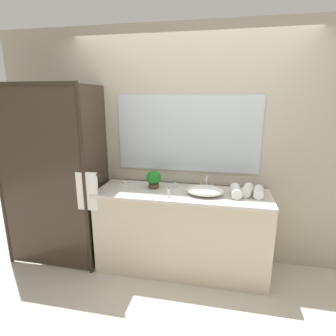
% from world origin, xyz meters
% --- Properties ---
extents(ground_plane, '(8.00, 8.00, 0.00)m').
position_xyz_m(ground_plane, '(0.00, 0.00, 0.00)').
color(ground_plane, beige).
extents(wall_back_with_mirror, '(4.40, 0.06, 2.60)m').
position_xyz_m(wall_back_with_mirror, '(0.00, 0.34, 1.30)').
color(wall_back_with_mirror, '#B2A893').
rests_on(wall_back_with_mirror, ground_plane).
extents(vanity_cabinet, '(1.80, 0.58, 0.90)m').
position_xyz_m(vanity_cabinet, '(0.00, 0.01, 0.45)').
color(vanity_cabinet, beige).
rests_on(vanity_cabinet, ground_plane).
extents(shower_enclosure, '(1.20, 0.59, 2.00)m').
position_xyz_m(shower_enclosure, '(-1.27, -0.19, 1.02)').
color(shower_enclosure, '#2D2319').
rests_on(shower_enclosure, ground_plane).
extents(sink_basin, '(0.39, 0.29, 0.09)m').
position_xyz_m(sink_basin, '(0.24, -0.03, 0.94)').
color(sink_basin, white).
rests_on(sink_basin, vanity_cabinet).
extents(faucet, '(0.17, 0.14, 0.14)m').
position_xyz_m(faucet, '(0.24, 0.15, 0.95)').
color(faucet, silver).
rests_on(faucet, vanity_cabinet).
extents(potted_plant, '(0.16, 0.16, 0.19)m').
position_xyz_m(potted_plant, '(-0.32, 0.07, 1.00)').
color(potted_plant, '#473828').
rests_on(potted_plant, vanity_cabinet).
extents(soap_dish, '(0.10, 0.07, 0.04)m').
position_xyz_m(soap_dish, '(-0.70, 0.14, 0.91)').
color(soap_dish, silver).
rests_on(soap_dish, vanity_cabinet).
extents(amenity_bottle_shampoo, '(0.03, 0.03, 0.08)m').
position_xyz_m(amenity_bottle_shampoo, '(-0.10, 0.11, 0.94)').
color(amenity_bottle_shampoo, silver).
rests_on(amenity_bottle_shampoo, vanity_cabinet).
extents(amenity_bottle_lotion, '(0.03, 0.03, 0.10)m').
position_xyz_m(amenity_bottle_lotion, '(-0.11, -0.17, 0.95)').
color(amenity_bottle_lotion, silver).
rests_on(amenity_bottle_lotion, vanity_cabinet).
extents(rolled_towel_near_edge, '(0.12, 0.22, 0.09)m').
position_xyz_m(rolled_towel_near_edge, '(0.76, 0.02, 0.95)').
color(rolled_towel_near_edge, white).
rests_on(rolled_towel_near_edge, vanity_cabinet).
extents(rolled_towel_middle, '(0.15, 0.24, 0.10)m').
position_xyz_m(rolled_towel_middle, '(0.65, 0.04, 0.95)').
color(rolled_towel_middle, white).
rests_on(rolled_towel_middle, vanity_cabinet).
extents(rolled_towel_far_edge, '(0.11, 0.25, 0.10)m').
position_xyz_m(rolled_towel_far_edge, '(0.54, -0.00, 0.95)').
color(rolled_towel_far_edge, white).
rests_on(rolled_towel_far_edge, vanity_cabinet).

